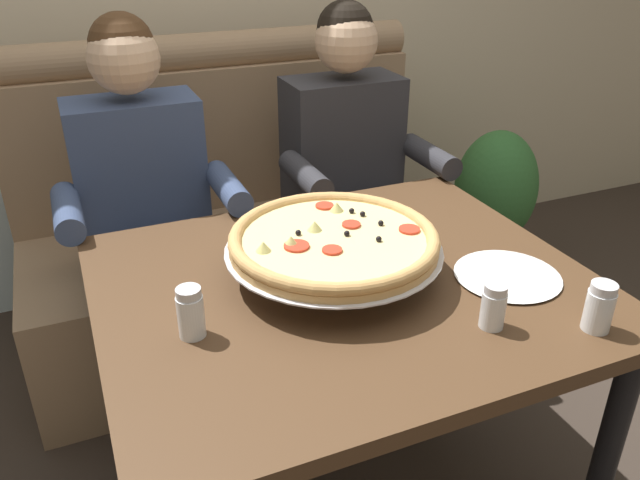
{
  "coord_description": "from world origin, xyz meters",
  "views": [
    {
      "loc": [
        -0.56,
        -1.17,
        1.52
      ],
      "look_at": [
        -0.04,
        0.07,
        0.82
      ],
      "focal_mm": 35.47,
      "sensor_mm": 36.0,
      "label": 1
    }
  ],
  "objects_px": {
    "shaker_pepper_flakes": "(599,310)",
    "shaker_parmesan": "(191,316)",
    "booth_bench": "(240,238)",
    "shaker_oregano": "(493,309)",
    "plate_near_left": "(508,274)",
    "diner_right": "(354,173)",
    "potted_plant": "(494,199)",
    "diner_left": "(148,206)",
    "pizza": "(334,241)",
    "dining_table": "(345,311)"
  },
  "relations": [
    {
      "from": "shaker_pepper_flakes",
      "to": "shaker_parmesan",
      "type": "bearing_deg",
      "value": 158.58
    },
    {
      "from": "booth_bench",
      "to": "shaker_pepper_flakes",
      "type": "distance_m",
      "value": 1.45
    },
    {
      "from": "shaker_oregano",
      "to": "plate_near_left",
      "type": "xyz_separation_m",
      "value": [
        0.16,
        0.15,
        -0.03
      ]
    },
    {
      "from": "diner_right",
      "to": "plate_near_left",
      "type": "bearing_deg",
      "value": -89.31
    },
    {
      "from": "potted_plant",
      "to": "booth_bench",
      "type": "bearing_deg",
      "value": 177.43
    },
    {
      "from": "shaker_oregano",
      "to": "plate_near_left",
      "type": "bearing_deg",
      "value": 43.41
    },
    {
      "from": "booth_bench",
      "to": "diner_left",
      "type": "bearing_deg",
      "value": -143.27
    },
    {
      "from": "diner_right",
      "to": "pizza",
      "type": "distance_m",
      "value": 0.76
    },
    {
      "from": "pizza",
      "to": "diner_right",
      "type": "bearing_deg",
      "value": 60.25
    },
    {
      "from": "booth_bench",
      "to": "diner_left",
      "type": "xyz_separation_m",
      "value": [
        -0.36,
        -0.27,
        0.31
      ]
    },
    {
      "from": "pizza",
      "to": "potted_plant",
      "type": "height_order",
      "value": "pizza"
    },
    {
      "from": "booth_bench",
      "to": "diner_right",
      "type": "xyz_separation_m",
      "value": [
        0.36,
        -0.27,
        0.31
      ]
    },
    {
      "from": "plate_near_left",
      "to": "shaker_parmesan",
      "type": "bearing_deg",
      "value": 175.17
    },
    {
      "from": "diner_left",
      "to": "shaker_oregano",
      "type": "relative_size",
      "value": 12.53
    },
    {
      "from": "diner_right",
      "to": "shaker_parmesan",
      "type": "height_order",
      "value": "diner_right"
    },
    {
      "from": "dining_table",
      "to": "potted_plant",
      "type": "bearing_deg",
      "value": 37.91
    },
    {
      "from": "shaker_oregano",
      "to": "booth_bench",
      "type": "bearing_deg",
      "value": 99.39
    },
    {
      "from": "plate_near_left",
      "to": "shaker_oregano",
      "type": "bearing_deg",
      "value": -136.59
    },
    {
      "from": "shaker_pepper_flakes",
      "to": "booth_bench",
      "type": "bearing_deg",
      "value": 106.75
    },
    {
      "from": "diner_right",
      "to": "shaker_pepper_flakes",
      "type": "distance_m",
      "value": 1.08
    },
    {
      "from": "diner_right",
      "to": "pizza",
      "type": "xyz_separation_m",
      "value": [
        -0.37,
        -0.65,
        0.12
      ]
    },
    {
      "from": "shaker_parmesan",
      "to": "potted_plant",
      "type": "relative_size",
      "value": 0.16
    },
    {
      "from": "dining_table",
      "to": "pizza",
      "type": "relative_size",
      "value": 2.23
    },
    {
      "from": "diner_left",
      "to": "shaker_pepper_flakes",
      "type": "relative_size",
      "value": 11.6
    },
    {
      "from": "diner_right",
      "to": "shaker_parmesan",
      "type": "bearing_deg",
      "value": -134.19
    },
    {
      "from": "diner_left",
      "to": "shaker_pepper_flakes",
      "type": "bearing_deg",
      "value": -54.68
    },
    {
      "from": "booth_bench",
      "to": "diner_left",
      "type": "distance_m",
      "value": 0.54
    },
    {
      "from": "shaker_pepper_flakes",
      "to": "potted_plant",
      "type": "relative_size",
      "value": 0.16
    },
    {
      "from": "shaker_oregano",
      "to": "shaker_parmesan",
      "type": "xyz_separation_m",
      "value": [
        -0.59,
        0.22,
        0.0
      ]
    },
    {
      "from": "diner_left",
      "to": "plate_near_left",
      "type": "xyz_separation_m",
      "value": [
        0.72,
        -0.83,
        0.04
      ]
    },
    {
      "from": "booth_bench",
      "to": "dining_table",
      "type": "bearing_deg",
      "value": -90.0
    },
    {
      "from": "booth_bench",
      "to": "diner_right",
      "type": "bearing_deg",
      "value": -36.73
    },
    {
      "from": "dining_table",
      "to": "shaker_pepper_flakes",
      "type": "distance_m",
      "value": 0.57
    },
    {
      "from": "diner_left",
      "to": "shaker_parmesan",
      "type": "xyz_separation_m",
      "value": [
        -0.03,
        -0.76,
        0.08
      ]
    },
    {
      "from": "plate_near_left",
      "to": "dining_table",
      "type": "bearing_deg",
      "value": 159.44
    },
    {
      "from": "shaker_parmesan",
      "to": "booth_bench",
      "type": "bearing_deg",
      "value": 69.5
    },
    {
      "from": "booth_bench",
      "to": "shaker_parmesan",
      "type": "distance_m",
      "value": 1.17
    },
    {
      "from": "diner_right",
      "to": "booth_bench",
      "type": "bearing_deg",
      "value": 143.27
    },
    {
      "from": "diner_left",
      "to": "shaker_parmesan",
      "type": "bearing_deg",
      "value": -92.09
    },
    {
      "from": "shaker_parmesan",
      "to": "potted_plant",
      "type": "distance_m",
      "value": 1.87
    },
    {
      "from": "booth_bench",
      "to": "shaker_oregano",
      "type": "xyz_separation_m",
      "value": [
        0.21,
        -1.24,
        0.38
      ]
    },
    {
      "from": "diner_left",
      "to": "plate_near_left",
      "type": "distance_m",
      "value": 1.1
    },
    {
      "from": "shaker_pepper_flakes",
      "to": "pizza",
      "type": "bearing_deg",
      "value": 134.71
    },
    {
      "from": "diner_right",
      "to": "pizza",
      "type": "relative_size",
      "value": 2.46
    },
    {
      "from": "shaker_oregano",
      "to": "plate_near_left",
      "type": "relative_size",
      "value": 0.4
    },
    {
      "from": "dining_table",
      "to": "potted_plant",
      "type": "height_order",
      "value": "dining_table"
    },
    {
      "from": "pizza",
      "to": "shaker_pepper_flakes",
      "type": "relative_size",
      "value": 4.73
    },
    {
      "from": "dining_table",
      "to": "shaker_parmesan",
      "type": "distance_m",
      "value": 0.41
    },
    {
      "from": "potted_plant",
      "to": "pizza",
      "type": "bearing_deg",
      "value": -143.65
    },
    {
      "from": "diner_left",
      "to": "shaker_pepper_flakes",
      "type": "xyz_separation_m",
      "value": [
        0.76,
        -1.07,
        0.07
      ]
    }
  ]
}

